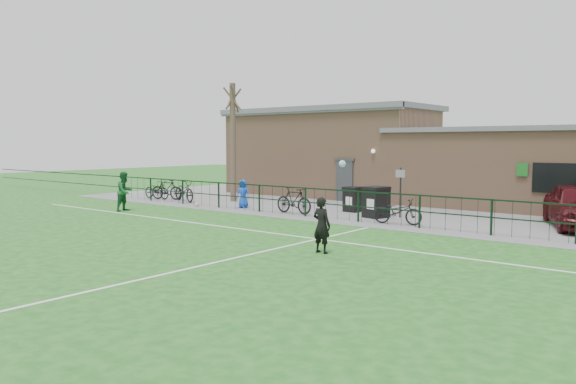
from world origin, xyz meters
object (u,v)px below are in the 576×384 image
Objects in this scene: wheelie_bin_left at (354,200)px; sign_post at (400,193)px; bicycle_a at (157,190)px; ball_ground at (197,205)px; bicycle_b at (167,189)px; bare_tree at (233,143)px; bicycle_d at (294,200)px; wheelie_bin_right at (376,203)px; spectator_child at (243,194)px; bicycle_c at (184,191)px; outfield_player at (125,191)px; bicycle_e at (398,211)px.

wheelie_bin_left is 0.50× the size of sign_post.
ball_ground is at bearing -106.65° from bicycle_a.
bicycle_b reaches higher than ball_ground.
bare_tree is at bearing -69.48° from bicycle_a.
bicycle_d is (8.90, -0.48, 0.01)m from bicycle_b.
sign_post reaches higher than bicycle_a.
wheelie_bin_right is 6.51m from spectator_child.
bicycle_b is 3.86m from ball_ground.
bare_tree is 2.89× the size of bicycle_c.
outfield_player is at bearing -152.87° from sign_post.
sign_post is 9.69m from ball_ground.
bicycle_d reaches higher than wheelie_bin_left.
bicycle_d reaches higher than ball_ground.
outfield_player is at bearing -140.15° from wheelie_bin_left.
sign_post is 11.61m from bicycle_c.
outfield_player is at bearing 122.38° from bicycle_d.
outfield_player is at bearing -167.74° from bicycle_b.
bicycle_d is 1.03× the size of bicycle_e.
bare_tree reaches higher than bicycle_a.
bicycle_a reaches higher than ball_ground.
bicycle_e is (10.48, -2.17, -2.51)m from bare_tree.
sign_post is 1.09× the size of bicycle_b.
bicycle_d is (9.62, -0.41, 0.08)m from bicycle_a.
bicycle_b is 0.88× the size of bicycle_c.
ball_ground is at bearing -100.83° from bicycle_c.
sign_post is 13.77m from bicycle_a.
wheelie_bin_right is 3.50m from bicycle_d.
bicycle_a is 0.72m from bicycle_b.
sign_post is 7.37m from spectator_child.
wheelie_bin_left is 10.62m from bicycle_b.
ball_ground is (4.36, -1.11, -0.41)m from bicycle_a.
wheelie_bin_right is (1.75, -1.12, 0.08)m from wheelie_bin_left.
outfield_player is (-9.84, -4.85, 0.27)m from wheelie_bin_right.
wheelie_bin_right reaches higher than bicycle_d.
sign_post reaches higher than bicycle_b.
bicycle_b is at bearing -86.78° from bicycle_a.
bare_tree reaches higher than ball_ground.
bare_tree is 3.32× the size of bicycle_e.
bicycle_c is 4.33m from outfield_player.
bicycle_a is at bearing 89.85° from bicycle_d.
bare_tree is at bearing -80.93° from bicycle_b.
wheelie_bin_right is 0.67× the size of outfield_player.
wheelie_bin_right is 1.93m from bicycle_e.
wheelie_bin_left is 0.54× the size of bicycle_a.
sign_post is 1.11× the size of bicycle_e.
bicycle_d is (-1.58, -2.20, 0.07)m from wheelie_bin_left.
bare_tree reaches higher than wheelie_bin_right.
bicycle_c is 7.46m from bicycle_d.
outfield_player is (3.11, -4.18, 0.36)m from bicycle_a.
bicycle_b is at bearing -174.81° from sign_post.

